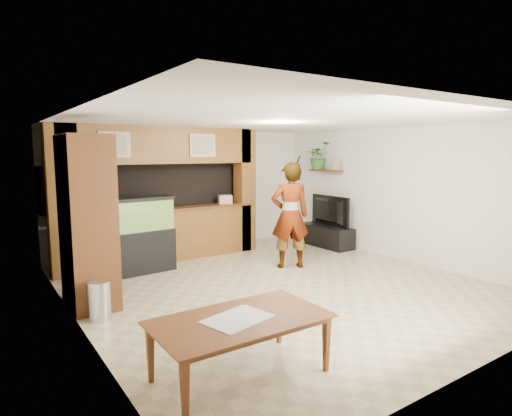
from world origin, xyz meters
TOP-DOWN VIEW (x-y plane):
  - floor at (0.00, 0.00)m, footprint 6.50×6.50m
  - ceiling at (0.00, 0.00)m, footprint 6.50×6.50m
  - wall_back at (0.00, 3.25)m, footprint 6.00×0.00m
  - wall_left at (-3.00, 0.00)m, footprint 0.00×6.50m
  - wall_right at (3.00, 0.00)m, footprint 0.00×6.50m
  - partition at (-0.95, 2.64)m, footprint 4.20×0.99m
  - wall_clock at (-2.97, 1.00)m, footprint 0.05×0.25m
  - wall_shelf at (2.85, 1.95)m, footprint 0.25×0.90m
  - pantry_cabinet at (-2.70, 0.75)m, footprint 0.59×0.96m
  - trash_can at (-2.74, 0.12)m, footprint 0.28×0.28m
  - aquarium at (-1.59, 1.95)m, footprint 1.21×0.46m
  - tv_stand at (2.65, 1.70)m, footprint 0.51×1.38m
  - television at (2.65, 1.70)m, footprint 0.22×1.20m
  - photo_frame at (2.85, 1.60)m, footprint 0.07×0.17m
  - potted_plant at (2.82, 2.18)m, footprint 0.66×0.60m
  - person at (0.84, 0.74)m, footprint 0.84×0.72m
  - microphone at (0.89, 0.58)m, footprint 0.04×0.10m
  - dining_table at (-2.00, -2.09)m, footprint 1.66×0.93m
  - newspaper_a at (-2.05, -2.07)m, footprint 0.67×0.55m
  - newspaper_b at (-2.02, -2.06)m, footprint 0.64×0.52m
  - counter_box at (0.46, 2.45)m, footprint 0.31×0.25m

SIDE VIEW (x-z plane):
  - floor at x=0.00m, z-range 0.00..0.00m
  - tv_stand at x=2.65m, z-range 0.00..0.46m
  - trash_can at x=-2.74m, z-range 0.00..0.50m
  - dining_table at x=-2.00m, z-range 0.00..0.58m
  - newspaper_b at x=-2.02m, z-range 0.58..0.59m
  - newspaper_a at x=-2.05m, z-range 0.58..0.59m
  - aquarium at x=-1.59m, z-range -0.02..1.33m
  - television at x=2.65m, z-range 0.46..1.15m
  - person at x=0.84m, z-range 0.00..1.94m
  - counter_box at x=0.46m, z-range 1.04..1.22m
  - pantry_cabinet at x=-2.70m, z-range 0.00..2.35m
  - wall_back at x=0.00m, z-range -1.70..4.30m
  - wall_left at x=-3.00m, z-range -1.95..4.55m
  - wall_right at x=3.00m, z-range -1.95..4.55m
  - partition at x=-0.95m, z-range 0.01..2.61m
  - wall_shelf at x=2.85m, z-range 1.68..1.72m
  - photo_frame at x=2.85m, z-range 1.72..1.94m
  - wall_clock at x=-2.97m, z-range 1.77..2.02m
  - microphone at x=0.89m, z-range 1.90..2.06m
  - potted_plant at x=2.82m, z-range 1.72..2.35m
  - ceiling at x=0.00m, z-range 2.60..2.60m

